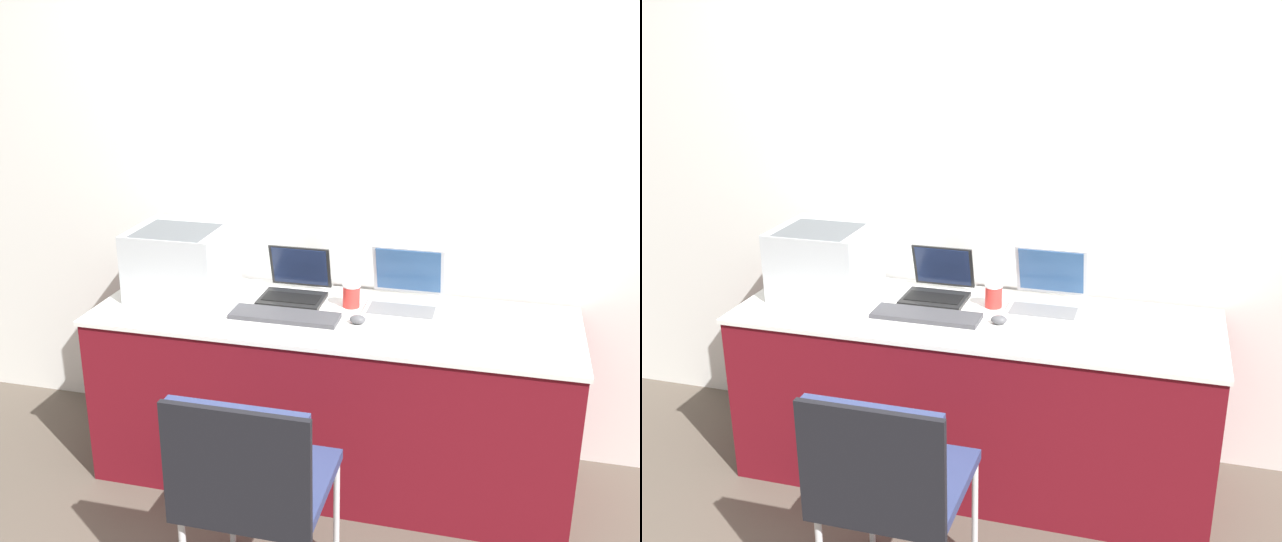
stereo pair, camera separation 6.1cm
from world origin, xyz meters
TOP-DOWN VIEW (x-y plane):
  - ground_plane at (0.00, 0.00)m, footprint 14.00×14.00m
  - wall_back at (0.00, 0.73)m, footprint 8.00×0.05m
  - table at (0.00, 0.33)m, footprint 2.05×0.68m
  - printer at (-0.72, 0.41)m, footprint 0.41×0.40m
  - laptop_left at (-0.21, 0.49)m, footprint 0.28×0.27m
  - laptop_right at (0.28, 0.48)m, footprint 0.32×0.35m
  - external_keyboard at (-0.19, 0.25)m, footprint 0.46×0.14m
  - coffee_cup at (0.06, 0.44)m, footprint 0.08×0.08m
  - mouse at (0.12, 0.26)m, footprint 0.07×0.05m
  - chair at (-0.05, -0.58)m, footprint 0.48×0.49m

SIDE VIEW (x-z plane):
  - ground_plane at x=0.00m, z-range 0.00..0.00m
  - table at x=0.00m, z-range 0.00..0.77m
  - chair at x=-0.05m, z-range 0.12..1.00m
  - external_keyboard at x=-0.19m, z-range 0.77..0.79m
  - mouse at x=0.12m, z-range 0.77..0.81m
  - laptop_left at x=-0.21m, z-range 0.71..0.93m
  - coffee_cup at x=0.06m, z-range 0.77..0.87m
  - laptop_right at x=0.28m, z-range 0.70..0.95m
  - printer at x=-0.72m, z-range 0.78..1.09m
  - wall_back at x=0.00m, z-range 0.00..2.60m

